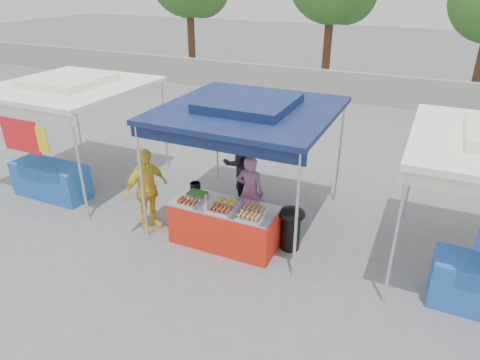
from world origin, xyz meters
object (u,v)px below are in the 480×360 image
at_px(customer_person, 146,190).
at_px(vendor_woman, 250,192).
at_px(helper_man, 242,164).
at_px(vendor_table, 224,225).
at_px(cooking_pot, 195,186).
at_px(wok_burner, 291,225).

bearing_deg(customer_person, vendor_woman, -47.57).
relative_size(helper_man, customer_person, 1.04).
relative_size(vendor_table, helper_man, 1.12).
height_order(cooking_pot, helper_man, helper_man).
distance_m(wok_burner, vendor_woman, 1.10).
bearing_deg(helper_man, customer_person, 22.69).
xyz_separation_m(vendor_table, helper_man, (-0.44, 1.77, 0.47)).
xyz_separation_m(cooking_pot, customer_person, (-0.83, -0.47, -0.05)).
bearing_deg(cooking_pot, vendor_table, -23.88).
xyz_separation_m(vendor_table, customer_person, (-1.65, -0.11, 0.43)).
height_order(helper_man, customer_person, helper_man).
distance_m(vendor_table, cooking_pot, 1.01).
relative_size(vendor_table, cooking_pot, 9.69).
xyz_separation_m(vendor_woman, customer_person, (-1.83, -0.90, 0.08)).
bearing_deg(vendor_table, helper_man, 103.93).
distance_m(vendor_woman, customer_person, 2.04).
relative_size(cooking_pot, helper_man, 0.12).
relative_size(wok_burner, vendor_woman, 0.55).
relative_size(vendor_table, wok_burner, 2.33).
distance_m(vendor_table, vendor_woman, 0.88).
xyz_separation_m(wok_burner, vendor_woman, (-0.99, 0.39, 0.27)).
height_order(vendor_table, vendor_woman, vendor_woman).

